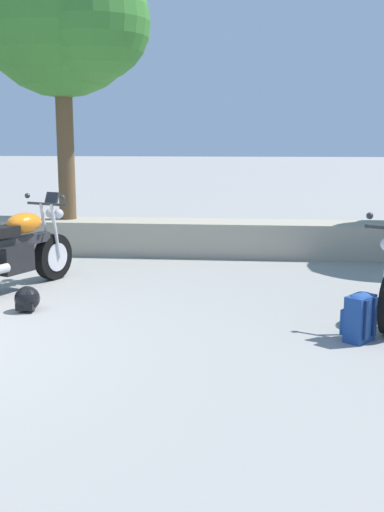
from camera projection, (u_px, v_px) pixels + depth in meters
stone_wall at (38, 235)px, 10.53m from camera, size 36.00×0.80×0.55m
motorcycle_orange_near_left at (16, 252)px, 7.81m from camera, size 1.04×1.96×1.18m
rider_backpack at (359, 316)px, 5.87m from camera, size 0.35×0.35×0.47m
rider_helmet at (27, 299)px, 6.90m from camera, size 0.28×0.28×0.28m
leafy_tree_mid_left at (67, 13)px, 9.82m from camera, size 2.87×2.73×4.71m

